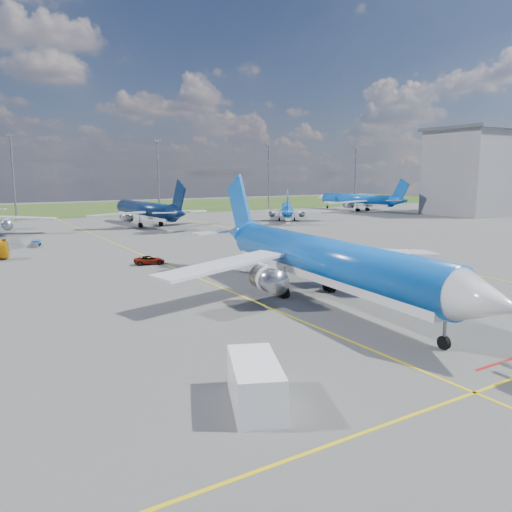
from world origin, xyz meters
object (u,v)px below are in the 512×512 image
bg_jet_ne (287,220)px  service_car_b (149,260)px  baggage_tug_w (302,243)px  main_airliner (323,301)px  service_van (255,383)px  service_car_c (285,243)px  baggage_tug_e (289,238)px  baggage_tug_c (35,244)px  bg_jet_n (146,226)px  bg_jet_ene (356,211)px  warning_post (409,258)px

bg_jet_ne → service_car_b: bearing=73.7°
baggage_tug_w → main_airliner: bearing=-110.3°
baggage_tug_w → service_van: bearing=-115.7°
service_car_c → baggage_tug_e: 7.65m
service_car_c → baggage_tug_e: size_ratio=0.96×
main_airliner → baggage_tug_c: main_airliner is taller
main_airliner → service_van: bearing=-133.2°
bg_jet_ne → baggage_tug_w: bearing=92.5°
bg_jet_ne → service_van: size_ratio=5.69×
bg_jet_n → baggage_tug_c: 36.40m
main_airliner → baggage_tug_e: 45.26m
bg_jet_n → main_airliner: (-9.36, -78.75, 0.00)m
baggage_tug_c → service_car_b: bearing=-52.3°
bg_jet_n → baggage_tug_w: bg_jet_n is taller
service_car_c → baggage_tug_w: 3.31m
service_van → baggage_tug_c: 71.11m
bg_jet_ne → bg_jet_ene: bg_jet_ene is taller
baggage_tug_c → baggage_tug_e: baggage_tug_e is taller
main_airliner → baggage_tug_e: (23.31, 38.80, 0.45)m
bg_jet_n → bg_jet_ene: bg_jet_n is taller
service_car_b → baggage_tug_w: (29.27, 3.93, -0.14)m
bg_jet_ene → service_van: bearing=38.5°
service_car_b → service_car_c: (26.03, 4.59, 0.04)m
baggage_tug_w → bg_jet_n: bearing=118.1°
bg_jet_n → bg_jet_ene: size_ratio=1.03×
baggage_tug_c → service_van: bearing=-73.3°
bg_jet_ene → baggage_tug_c: bg_jet_ene is taller
service_van → baggage_tug_w: 61.79m
bg_jet_n → bg_jet_ene: 78.47m
bg_jet_ne → service_car_b: (-54.57, -44.84, 0.58)m
bg_jet_ne → service_van: bg_jet_ne is taller
bg_jet_n → service_car_b: 53.15m
bg_jet_ne → bg_jet_ene: 43.41m
baggage_tug_w → warning_post: bearing=-79.8°
baggage_tug_c → warning_post: bearing=-35.6°
service_car_c → baggage_tug_e: service_car_c is taller
bg_jet_n → service_car_c: bg_jet_n is taller
bg_jet_ne → service_car_b: size_ratio=7.66×
service_van → bg_jet_ene: bearing=68.2°
service_car_c → service_van: bearing=-108.4°
bg_jet_ene → service_car_c: bg_jet_ene is taller
bg_jet_ene → warning_post: bearing=44.2°
bg_jet_ne → baggage_tug_w: bg_jet_ne is taller
bg_jet_ene → service_car_b: bearing=26.1°
bg_jet_ne → main_airliner: bearing=91.7°
service_van → baggage_tug_e: size_ratio=1.27×
warning_post → baggage_tug_c: (-38.78, 48.42, -1.06)m
service_car_c → warning_post: bearing=-68.0°
service_car_b → service_car_c: bearing=-70.6°
bg_jet_ene → main_airliner: (-87.09, -89.52, 0.00)m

